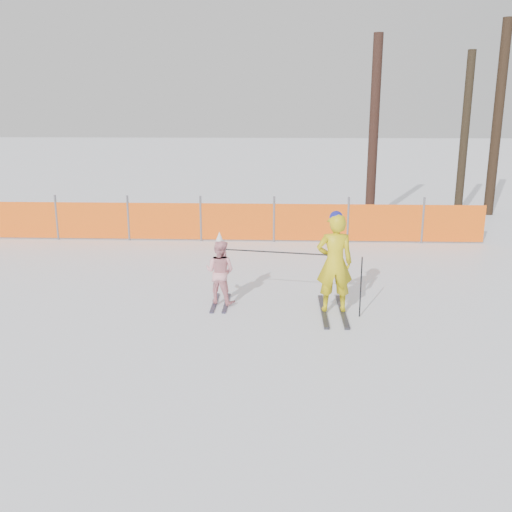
# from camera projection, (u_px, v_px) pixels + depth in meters

# --- Properties ---
(ground) EXTENTS (120.00, 120.00, 0.00)m
(ground) POSITION_uv_depth(u_px,v_px,m) (255.00, 319.00, 9.94)
(ground) COLOR white
(ground) RESTS_ON ground
(adult) EXTENTS (0.66, 1.68, 1.85)m
(adult) POSITION_uv_depth(u_px,v_px,m) (335.00, 263.00, 10.02)
(adult) COLOR black
(adult) RESTS_ON ground
(child) EXTENTS (0.70, 1.06, 1.39)m
(child) POSITION_uv_depth(u_px,v_px,m) (220.00, 271.00, 10.53)
(child) COLOR black
(child) RESTS_ON ground
(ski_poles) EXTENTS (2.41, 0.57, 1.09)m
(ski_poles) POSITION_uv_depth(u_px,v_px,m) (307.00, 265.00, 10.09)
(ski_poles) COLOR black
(ski_poles) RESTS_ON ground
(safety_fence) EXTENTS (17.67, 0.06, 1.25)m
(safety_fence) POSITION_uv_depth(u_px,v_px,m) (156.00, 221.00, 15.61)
(safety_fence) COLOR #595960
(safety_fence) RESTS_ON ground
(tree_trunks) EXTENTS (4.55, 1.57, 6.33)m
(tree_trunks) POSITION_uv_depth(u_px,v_px,m) (449.00, 127.00, 18.43)
(tree_trunks) COLOR black
(tree_trunks) RESTS_ON ground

